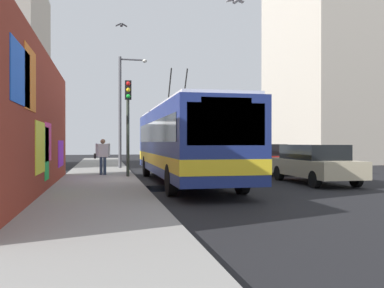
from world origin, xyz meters
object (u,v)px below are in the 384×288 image
at_px(traffic_light, 128,112).
at_px(street_lamp, 123,104).
at_px(pedestrian_midblock, 103,154).
at_px(parked_car_champagne, 314,163).
at_px(parked_car_red, 263,158).
at_px(city_bus, 184,141).

height_order(traffic_light, street_lamp, street_lamp).
height_order(pedestrian_midblock, street_lamp, street_lamp).
bearing_deg(traffic_light, parked_car_champagne, -112.98).
bearing_deg(parked_car_red, street_lamp, 60.86).
distance_m(parked_car_red, pedestrian_midblock, 8.53).
height_order(parked_car_champagne, street_lamp, street_lamp).
relative_size(parked_car_red, pedestrian_midblock, 2.70).
distance_m(city_bus, parked_car_red, 6.95).
xyz_separation_m(parked_car_champagne, pedestrian_midblock, (4.50, 8.46, 0.30)).
xyz_separation_m(pedestrian_midblock, street_lamp, (5.11, -1.19, 2.82)).
height_order(pedestrian_midblock, traffic_light, traffic_light).
distance_m(pedestrian_midblock, street_lamp, 5.96).
height_order(parked_car_champagne, parked_car_red, same).
bearing_deg(pedestrian_midblock, traffic_light, -141.44).
bearing_deg(pedestrian_midblock, city_bus, -136.74).
xyz_separation_m(parked_car_red, traffic_light, (-2.45, 7.35, 2.19)).
bearing_deg(street_lamp, city_bus, -166.45).
xyz_separation_m(parked_car_red, pedestrian_midblock, (-1.06, 8.46, 0.30)).
bearing_deg(traffic_light, street_lamp, -0.75).
distance_m(parked_car_champagne, street_lamp, 12.45).
bearing_deg(pedestrian_midblock, street_lamp, -13.12).
relative_size(parked_car_red, traffic_light, 1.06).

